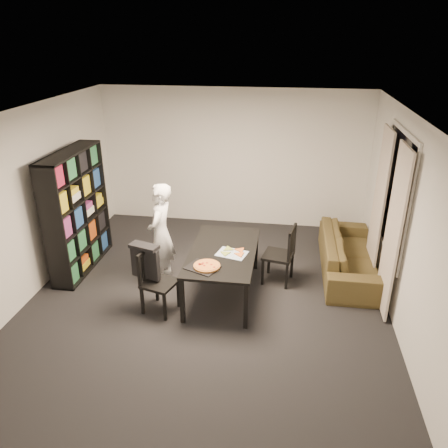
# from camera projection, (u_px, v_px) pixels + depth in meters

# --- Properties ---
(room) EXTENTS (5.01, 5.51, 2.61)m
(room) POSITION_uv_depth(u_px,v_px,m) (207.00, 214.00, 5.75)
(room) COLOR black
(room) RESTS_ON ground
(window_pane) EXTENTS (0.02, 1.40, 1.60)m
(window_pane) POSITION_uv_depth(u_px,v_px,m) (396.00, 194.00, 5.87)
(window_pane) COLOR black
(window_pane) RESTS_ON room
(window_frame) EXTENTS (0.03, 1.52, 1.72)m
(window_frame) POSITION_uv_depth(u_px,v_px,m) (395.00, 194.00, 5.87)
(window_frame) COLOR white
(window_frame) RESTS_ON room
(curtain_left) EXTENTS (0.03, 0.70, 2.25)m
(curtain_left) POSITION_uv_depth(u_px,v_px,m) (393.00, 233.00, 5.56)
(curtain_left) COLOR beige
(curtain_left) RESTS_ON room
(curtain_right) EXTENTS (0.03, 0.70, 2.25)m
(curtain_right) POSITION_uv_depth(u_px,v_px,m) (379.00, 204.00, 6.50)
(curtain_right) COLOR beige
(curtain_right) RESTS_ON room
(bookshelf) EXTENTS (0.35, 1.50, 1.90)m
(bookshelf) POSITION_uv_depth(u_px,v_px,m) (77.00, 212.00, 6.73)
(bookshelf) COLOR black
(bookshelf) RESTS_ON room
(dining_table) EXTENTS (0.92, 1.65, 0.69)m
(dining_table) POSITION_uv_depth(u_px,v_px,m) (223.00, 254.00, 6.14)
(dining_table) COLOR black
(dining_table) RESTS_ON room
(chair_left) EXTENTS (0.51, 0.51, 0.88)m
(chair_left) POSITION_uv_depth(u_px,v_px,m) (154.00, 277.00, 5.82)
(chair_left) COLOR black
(chair_left) RESTS_ON room
(chair_right) EXTENTS (0.50, 0.50, 0.92)m
(chair_right) POSITION_uv_depth(u_px,v_px,m) (284.00, 251.00, 6.45)
(chair_right) COLOR black
(chair_right) RESTS_ON room
(draped_jacket) EXTENTS (0.42, 0.28, 0.49)m
(draped_jacket) POSITION_uv_depth(u_px,v_px,m) (145.00, 260.00, 5.78)
(draped_jacket) COLOR black
(draped_jacket) RESTS_ON chair_left
(person) EXTENTS (0.40, 0.58, 1.54)m
(person) POSITION_uv_depth(u_px,v_px,m) (161.00, 234.00, 6.43)
(person) COLOR white
(person) RESTS_ON room
(baking_tray) EXTENTS (0.49, 0.45, 0.01)m
(baking_tray) POSITION_uv_depth(u_px,v_px,m) (203.00, 267.00, 5.67)
(baking_tray) COLOR black
(baking_tray) RESTS_ON dining_table
(pepperoni_pizza) EXTENTS (0.35, 0.35, 0.03)m
(pepperoni_pizza) POSITION_uv_depth(u_px,v_px,m) (207.00, 266.00, 5.66)
(pepperoni_pizza) COLOR #A56630
(pepperoni_pizza) RESTS_ON dining_table
(kitchen_towel) EXTENTS (0.46, 0.39, 0.01)m
(kitchen_towel) POSITION_uv_depth(u_px,v_px,m) (232.00, 254.00, 6.02)
(kitchen_towel) COLOR silver
(kitchen_towel) RESTS_ON dining_table
(pizza_slices) EXTENTS (0.41, 0.36, 0.01)m
(pizza_slices) POSITION_uv_depth(u_px,v_px,m) (233.00, 252.00, 6.05)
(pizza_slices) COLOR gold
(pizza_slices) RESTS_ON dining_table
(sofa) EXTENTS (0.81, 2.06, 0.60)m
(sofa) POSITION_uv_depth(u_px,v_px,m) (349.00, 254.00, 6.83)
(sofa) COLOR #3C3C18
(sofa) RESTS_ON room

